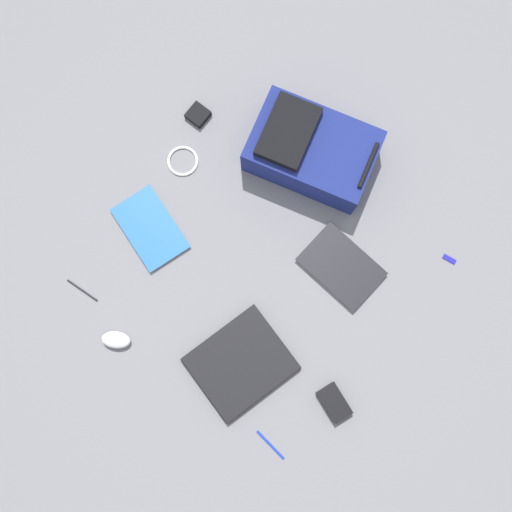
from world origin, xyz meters
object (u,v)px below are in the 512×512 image
pen_black (270,445)px  pen_blue (82,290)px  computer_mouse (116,340)px  book_red (341,267)px  cable_coil (183,161)px  earbud_pouch (198,115)px  backpack (311,150)px  laptop (241,363)px  power_brick (334,403)px  book_manual (150,228)px  usb_stick (450,259)px

pen_black → pen_blue: pen_black is taller
computer_mouse → book_red: bearing=-64.6°
book_red → cable_coil: book_red is taller
computer_mouse → pen_black: (-0.08, 0.65, -0.02)m
pen_black → earbud_pouch: bearing=-126.8°
book_red → earbud_pouch: size_ratio=3.92×
backpack → book_red: 0.43m
computer_mouse → cable_coil: bearing=-11.3°
book_red → computer_mouse: bearing=-31.3°
pen_black → pen_blue: bearing=-87.9°
laptop → book_red: bearing=174.2°
earbud_pouch → computer_mouse: bearing=22.3°
power_brick → pen_blue: 0.98m
pen_blue → earbud_pouch: 0.78m
book_manual → laptop: bearing=75.0°
backpack → cable_coil: backpack is taller
pen_black → power_brick: bearing=163.6°
computer_mouse → pen_blue: size_ratio=0.76×
book_red → usb_stick: bearing=134.8°
pen_black → usb_stick: bearing=175.6°
book_manual → earbud_pouch: (-0.44, -0.15, 0.01)m
usb_stick → cable_coil: bearing=-70.1°
book_manual → pen_blue: bearing=-6.1°
backpack → laptop: bearing=22.3°
backpack → book_manual: backpack is taller
laptop → computer_mouse: bearing=-59.9°
backpack → pen_blue: bearing=-18.3°
cable_coil → pen_black: 1.07m
book_red → usb_stick: size_ratio=5.78×
pen_black → earbud_pouch: (-0.74, -0.98, 0.01)m
cable_coil → earbud_pouch: size_ratio=1.59×
laptop → book_manual: laptop is taller
laptop → pen_blue: 0.63m
computer_mouse → pen_black: bearing=-116.3°
cable_coil → pen_blue: 0.60m
earbud_pouch → usb_stick: size_ratio=1.47×
laptop → usb_stick: (-0.77, 0.33, -0.01)m
book_manual → usb_stick: book_manual is taller
book_red → computer_mouse: 0.84m
book_red → pen_blue: book_red is taller
book_manual → pen_black: bearing=70.3°
book_red → laptop: bearing=-5.8°
pen_black → book_red: bearing=-161.9°
cable_coil → earbud_pouch: earbud_pouch is taller
laptop → pen_black: 0.30m
pen_black → earbud_pouch: earbud_pouch is taller
book_manual → earbud_pouch: 0.46m
backpack → earbud_pouch: 0.45m
power_brick → computer_mouse: bearing=-65.2°
book_manual → computer_mouse: bearing=25.6°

